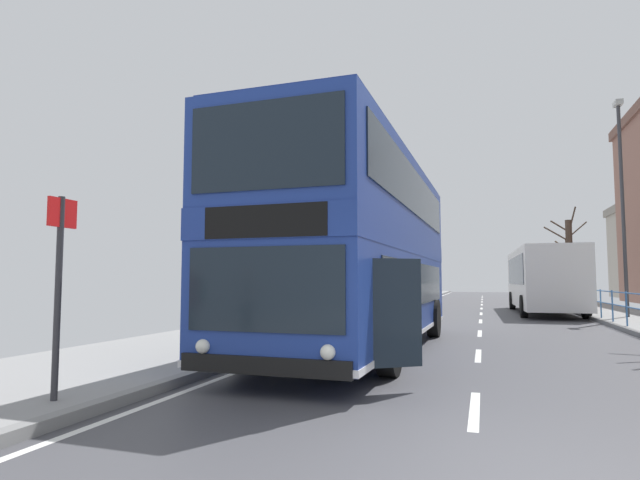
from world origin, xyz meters
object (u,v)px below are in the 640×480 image
double_decker_bus_main (361,250)px  bus_stop_sign_near (59,273)px  background_bus_far_lane (543,279)px  bare_tree_far_00 (568,267)px  bare_tree_far_02 (570,258)px  street_lamp_far_side (622,192)px

double_decker_bus_main → bus_stop_sign_near: bearing=-109.2°
background_bus_far_lane → bare_tree_far_00: size_ratio=2.31×
bus_stop_sign_near → bare_tree_far_02: size_ratio=0.40×
bus_stop_sign_near → bare_tree_far_02: (10.18, 30.83, 1.29)m
bus_stop_sign_near → background_bus_far_lane: bearing=70.8°
bus_stop_sign_near → bare_tree_far_00: size_ratio=0.54×
background_bus_far_lane → bus_stop_sign_near: (-7.71, -22.17, 0.01)m
bare_tree_far_02 → bare_tree_far_00: bearing=82.8°
bus_stop_sign_near → street_lamp_far_side: street_lamp_far_side is taller
street_lamp_far_side → bare_tree_far_00: street_lamp_far_side is taller
bus_stop_sign_near → bare_tree_far_02: bare_tree_far_02 is taller
background_bus_far_lane → bare_tree_far_02: (2.47, 8.65, 1.30)m
double_decker_bus_main → street_lamp_far_side: 14.66m
bare_tree_far_00 → background_bus_far_lane: bearing=-102.1°
double_decker_bus_main → bare_tree_far_00: bearing=74.3°
double_decker_bus_main → background_bus_far_lane: size_ratio=1.01×
double_decker_bus_main → bus_stop_sign_near: size_ratio=4.30×
double_decker_bus_main → background_bus_far_lane: double_decker_bus_main is taller
street_lamp_far_side → bare_tree_far_00: 19.52m
bare_tree_far_00 → double_decker_bus_main: bearing=-105.7°
street_lamp_far_side → bare_tree_far_00: (0.65, 19.34, -2.59)m
background_bus_far_lane → bus_stop_sign_near: 23.47m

